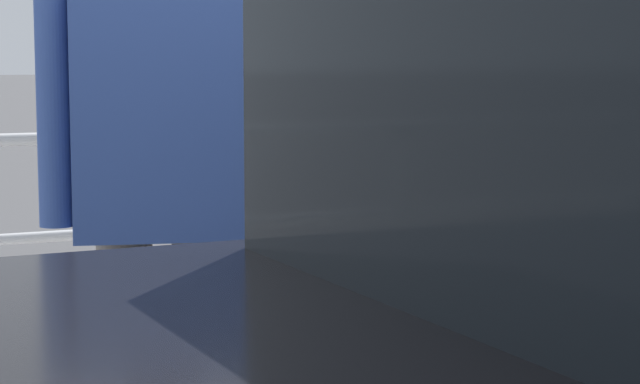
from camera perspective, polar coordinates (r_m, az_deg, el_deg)
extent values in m
cylinder|color=slate|center=(3.36, 4.39, -8.17)|extent=(0.07, 0.07, 1.02)
cylinder|color=black|center=(3.25, 4.50, 3.39)|extent=(0.18, 0.18, 0.33)
sphere|color=silver|center=(3.25, 4.53, 6.85)|extent=(0.18, 0.18, 0.18)
cube|color=black|center=(3.17, 5.45, 4.61)|extent=(0.10, 0.02, 0.07)
cube|color=yellow|center=(3.18, 5.43, 2.23)|extent=(0.11, 0.02, 0.09)
cube|color=#2D478C|center=(3.18, -7.67, 3.72)|extent=(0.50, 0.33, 0.66)
cylinder|color=#2D478C|center=(3.18, -12.62, 3.95)|extent=(0.09, 0.09, 0.62)
cylinder|color=#2D478C|center=(3.42, -3.20, 6.69)|extent=(0.23, 0.56, 0.44)
cylinder|color=gray|center=(5.54, -10.44, 2.59)|extent=(24.00, 0.06, 0.06)
cylinder|color=gray|center=(5.58, -10.35, -1.95)|extent=(24.00, 0.05, 0.05)
cylinder|color=gray|center=(5.88, -1.58, -1.90)|extent=(0.06, 0.06, 0.99)
cylinder|color=gray|center=(6.80, 12.91, -0.89)|extent=(0.06, 0.06, 0.99)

